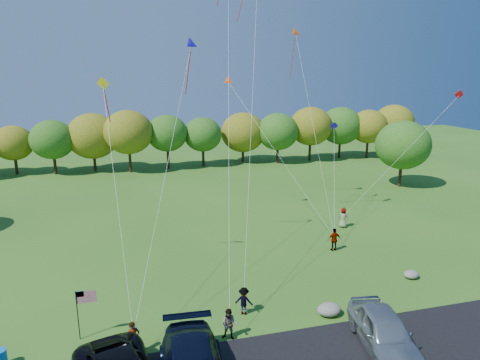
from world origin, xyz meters
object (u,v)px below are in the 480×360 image
object	(u,v)px
minivan_silver	(384,331)
flyer_c	(244,301)
trash_barrel	(1,359)
flyer_d	(334,240)
flyer_b	(229,324)
flyer_a	(134,339)
flyer_e	(343,218)

from	to	relation	value
minivan_silver	flyer_c	distance (m)	7.15
trash_barrel	minivan_silver	bearing A→B (deg)	-10.96
minivan_silver	flyer_d	size ratio (longest dim) A/B	3.11
flyer_b	flyer_d	distance (m)	12.90
minivan_silver	flyer_a	bearing A→B (deg)	177.03
flyer_d	trash_barrel	xyz separation A→B (m)	(-20.01, -7.73, -0.44)
minivan_silver	flyer_b	bearing A→B (deg)	168.81
flyer_b	flyer_c	size ratio (longest dim) A/B	1.04
minivan_silver	flyer_c	world-z (taller)	minivan_silver
minivan_silver	flyer_b	world-z (taller)	minivan_silver
flyer_e	flyer_d	bearing A→B (deg)	89.46
flyer_b	flyer_c	distance (m)	2.34
flyer_d	flyer_e	size ratio (longest dim) A/B	1.00
flyer_d	flyer_e	bearing A→B (deg)	-123.31
minivan_silver	trash_barrel	world-z (taller)	minivan_silver
flyer_a	flyer_d	xyz separation A→B (m)	(14.32, 8.36, 0.04)
flyer_a	flyer_c	world-z (taller)	flyer_a
trash_barrel	flyer_c	bearing A→B (deg)	6.69
minivan_silver	flyer_d	distance (m)	11.44
flyer_e	trash_barrel	xyz separation A→B (m)	(-22.94, -11.90, -0.43)
flyer_e	trash_barrel	distance (m)	25.84
flyer_a	flyer_d	world-z (taller)	flyer_d
flyer_b	flyer_d	size ratio (longest dim) A/B	0.93
minivan_silver	flyer_b	distance (m)	7.23
flyer_a	flyer_b	bearing A→B (deg)	-13.89
flyer_a	flyer_e	distance (m)	21.32
flyer_a	flyer_d	bearing A→B (deg)	16.37
flyer_a	flyer_d	distance (m)	16.58
flyer_a	flyer_b	xyz separation A→B (m)	(4.49, 0.00, -0.02)
flyer_b	flyer_e	bearing A→B (deg)	70.77
flyer_d	flyer_b	bearing A→B (deg)	42.26
minivan_silver	flyer_e	xyz separation A→B (m)	(6.04, 15.17, -0.11)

